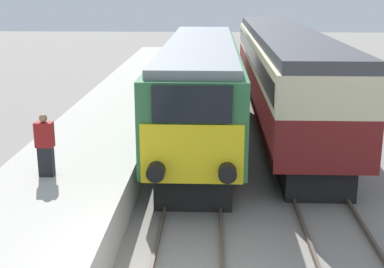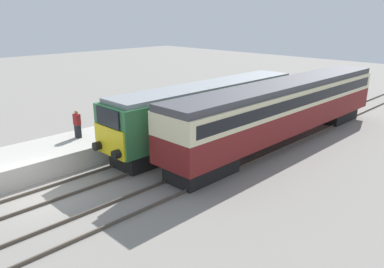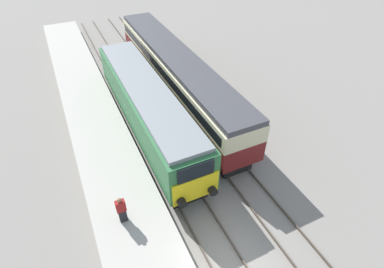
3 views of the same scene
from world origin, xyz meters
name	(u,v)px [view 1 (image 1 of 3)]	position (x,y,z in m)	size (l,w,h in m)	color
platform_left	(96,148)	(-3.30, 8.00, 0.52)	(3.50, 50.00, 1.04)	#B7B2A8
rails_near_track	(194,197)	(0.00, 5.00, 0.07)	(1.51, 60.00, 0.14)	#4C4238
rails_far_track	(320,199)	(3.40, 5.00, 0.07)	(1.50, 60.00, 0.14)	#4C4238
locomotive	(200,85)	(0.00, 10.96, 2.08)	(2.70, 15.04, 3.69)	black
passenger_carriage	(283,66)	(3.40, 14.09, 2.35)	(2.75, 19.18, 3.86)	black
person_on_platform	(45,146)	(-3.63, 3.91, 1.82)	(0.44, 0.26, 1.58)	black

